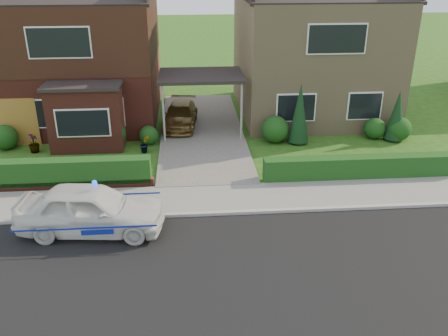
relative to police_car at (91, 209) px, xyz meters
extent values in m
plane|color=#224C14|center=(3.63, -2.40, -0.74)|extent=(120.00, 120.00, 0.00)
cube|color=black|center=(3.63, -2.40, -0.74)|extent=(60.00, 6.00, 0.02)
cube|color=#9E9993|center=(3.63, 0.65, -0.68)|extent=(60.00, 0.16, 0.12)
cube|color=slate|center=(3.63, 1.70, -0.69)|extent=(60.00, 2.00, 0.10)
cube|color=#666059|center=(3.63, 8.60, -0.68)|extent=(3.80, 12.00, 0.12)
cube|color=maroon|center=(-2.17, 11.60, 2.16)|extent=(7.20, 8.00, 5.80)
cube|color=white|center=(-3.76, 7.58, 0.66)|extent=(1.80, 0.08, 1.30)
cube|color=white|center=(-0.59, 7.58, 0.66)|extent=(1.60, 0.08, 1.30)
cube|color=white|center=(-2.17, 7.58, 3.66)|extent=(2.60, 0.08, 1.30)
cube|color=black|center=(-2.17, 11.60, 3.61)|extent=(7.26, 8.06, 2.90)
cube|color=maroon|center=(-1.31, 6.90, 0.61)|extent=(3.00, 1.40, 2.70)
cube|color=black|center=(-1.31, 6.90, 2.03)|extent=(3.20, 1.60, 0.14)
cube|color=tan|center=(9.43, 11.60, 2.16)|extent=(7.20, 8.00, 5.80)
cube|color=white|center=(7.84, 7.58, 0.66)|extent=(1.80, 0.08, 1.30)
cube|color=white|center=(11.01, 7.58, 0.66)|extent=(1.60, 0.08, 1.30)
cube|color=white|center=(9.43, 7.58, 3.66)|extent=(2.60, 0.08, 1.30)
cube|color=black|center=(3.63, 8.60, 1.96)|extent=(3.80, 3.00, 0.14)
cylinder|color=gray|center=(1.93, 7.20, 0.61)|extent=(0.10, 0.10, 2.70)
cylinder|color=gray|center=(5.33, 7.20, 0.61)|extent=(0.10, 0.10, 2.70)
cube|color=olive|center=(-4.62, 7.56, 0.31)|extent=(2.20, 0.10, 2.10)
cube|color=maroon|center=(-2.17, 2.90, -0.56)|extent=(7.70, 0.25, 0.36)
cube|color=#133611|center=(-2.17, 3.05, -0.74)|extent=(7.50, 0.55, 0.90)
cube|color=#133611|center=(9.43, 2.95, -0.74)|extent=(7.50, 0.55, 0.80)
sphere|color=#133611|center=(-4.87, 7.10, -0.20)|extent=(1.08, 1.08, 1.08)
sphere|color=#133611|center=(-0.37, 6.90, -0.08)|extent=(1.32, 1.32, 1.32)
sphere|color=#133611|center=(1.23, 7.20, -0.32)|extent=(0.84, 0.84, 0.84)
sphere|color=#133611|center=(6.83, 7.00, -0.14)|extent=(1.20, 1.20, 1.20)
sphere|color=#133611|center=(11.43, 7.10, -0.26)|extent=(0.96, 0.96, 0.96)
sphere|color=#133611|center=(12.43, 6.80, -0.20)|extent=(1.08, 1.08, 1.08)
cone|color=black|center=(7.83, 6.80, 0.56)|extent=(0.90, 0.90, 2.60)
cone|color=black|center=(12.23, 6.80, 0.36)|extent=(0.90, 0.90, 2.20)
imported|color=silver|center=(0.00, 0.00, 0.00)|extent=(2.16, 4.51, 1.48)
sphere|color=#193FF2|center=(0.22, 0.00, 0.82)|extent=(0.17, 0.17, 0.17)
cube|color=navy|center=(0.00, -0.88, -0.06)|extent=(4.01, 0.02, 0.05)
cube|color=navy|center=(0.00, 0.88, -0.06)|extent=(4.01, 0.01, 0.05)
ellipsoid|color=black|center=(-1.22, -0.10, 0.29)|extent=(0.22, 0.17, 0.21)
sphere|color=white|center=(-1.20, -0.16, 0.28)|extent=(0.11, 0.11, 0.11)
sphere|color=black|center=(-1.20, -0.12, 0.43)|extent=(0.13, 0.13, 0.13)
cone|color=black|center=(-1.24, -0.11, 0.49)|extent=(0.04, 0.04, 0.05)
cone|color=black|center=(-1.15, -0.11, 0.49)|extent=(0.04, 0.04, 0.05)
imported|color=brown|center=(2.63, 9.23, -0.09)|extent=(1.84, 3.78, 1.06)
imported|color=gray|center=(1.13, 6.21, -0.36)|extent=(0.51, 0.47, 0.77)
imported|color=gray|center=(-3.55, 6.60, -0.34)|extent=(0.52, 0.52, 0.81)
camera|label=1|loc=(2.96, -12.63, 6.90)|focal=38.00mm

